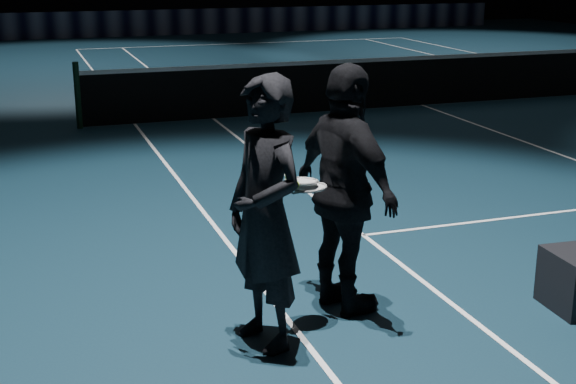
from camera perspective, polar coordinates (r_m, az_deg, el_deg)
name	(u,v)px	position (r m, az deg, el deg)	size (l,w,h in m)	color
floor	(423,106)	(15.62, 9.60, 6.07)	(36.00, 36.00, 0.00)	#0E2332
court_lines	(423,106)	(15.62, 9.60, 6.08)	(10.98, 23.78, 0.01)	white
net_post_left	(78,95)	(13.71, -14.73, 6.66)	(0.10, 0.10, 1.10)	black
net_mesh	(424,82)	(15.55, 9.68, 7.70)	(12.80, 0.02, 0.86)	black
net_tape	(426,58)	(15.49, 9.76, 9.40)	(12.80, 0.03, 0.07)	white
sponsor_backdrop	(221,21)	(30.01, -4.75, 12.03)	(22.00, 0.15, 0.90)	black
player_a	(265,214)	(5.70, -1.63, -1.60)	(0.73, 0.48, 2.00)	black
player_b	(346,191)	(6.28, 4.13, 0.07)	(1.17, 0.49, 2.00)	black
racket_lower	(310,187)	(5.97, 1.57, 0.33)	(0.68, 0.22, 0.03)	black
racket_upper	(301,181)	(5.95, 0.96, 0.77)	(0.68, 0.22, 0.03)	black
tennis_balls	(291,182)	(5.82, 0.19, 0.71)	(0.12, 0.10, 0.12)	#99CE2B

